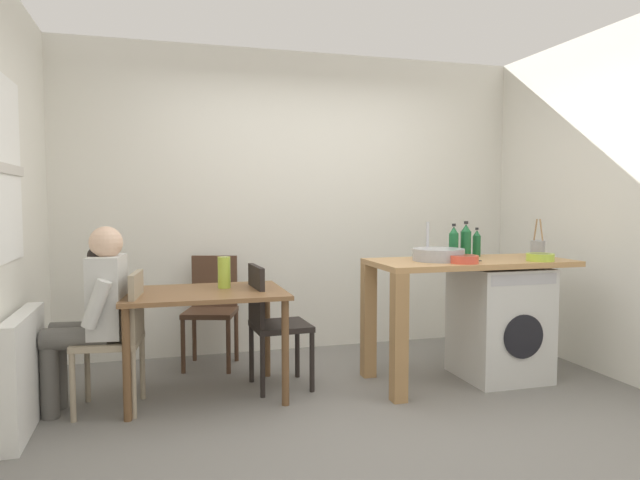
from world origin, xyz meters
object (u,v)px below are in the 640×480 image
at_px(chair_opposite, 271,319).
at_px(seated_person, 94,308).
at_px(colander, 540,257).
at_px(vase, 224,272).
at_px(chair_person_seat, 120,333).
at_px(chair_spare_by_wall, 212,304).
at_px(bottle_squat_brown, 466,241).
at_px(dining_table, 204,305).
at_px(utensil_crock, 538,248).
at_px(bottle_tall_green, 454,242).
at_px(mixing_bowl, 464,259).
at_px(bottle_clear_small, 477,243).
at_px(washing_machine, 499,322).

bearing_deg(chair_opposite, seated_person, -86.80).
xyz_separation_m(colander, vase, (-2.25, 0.50, -0.10)).
height_order(chair_person_seat, seated_person, seated_person).
distance_m(chair_spare_by_wall, bottle_squat_brown, 2.12).
relative_size(dining_table, utensil_crock, 3.67).
distance_m(chair_opposite, bottle_squat_brown, 1.63).
xyz_separation_m(chair_spare_by_wall, colander, (2.28, -1.17, 0.44)).
xyz_separation_m(chair_spare_by_wall, bottle_tall_green, (1.78, -0.80, 0.53)).
distance_m(dining_table, chair_person_seat, 0.57).
xyz_separation_m(chair_spare_by_wall, mixing_bowl, (1.66, -1.15, 0.44)).
xyz_separation_m(chair_person_seat, bottle_tall_green, (2.45, 0.08, 0.53)).
relative_size(bottle_squat_brown, vase, 1.27).
bearing_deg(dining_table, bottle_clear_small, 0.92).
xyz_separation_m(bottle_squat_brown, mixing_bowl, (-0.23, -0.37, -0.10)).
distance_m(chair_spare_by_wall, vase, 0.75).
relative_size(washing_machine, vase, 3.85).
bearing_deg(mixing_bowl, chair_opposite, 161.90).
relative_size(seated_person, colander, 6.00).
bearing_deg(bottle_clear_small, chair_person_seat, -176.94).
relative_size(chair_person_seat, seated_person, 0.75).
bearing_deg(washing_machine, bottle_clear_small, 109.12).
bearing_deg(vase, mixing_bowl, -16.43).
bearing_deg(bottle_squat_brown, chair_person_seat, -177.91).
bearing_deg(chair_spare_by_wall, utensil_crock, 177.32).
relative_size(dining_table, vase, 4.92).
distance_m(utensil_crock, vase, 2.45).
height_order(washing_machine, colander, colander).
height_order(chair_opposite, colander, colander).
relative_size(utensil_crock, colander, 1.50).
bearing_deg(seated_person, colander, -88.56).
bearing_deg(seated_person, vase, -70.34).
bearing_deg(dining_table, mixing_bowl, -12.09).
height_order(dining_table, colander, colander).
bearing_deg(chair_opposite, utensil_crock, 81.84).
relative_size(washing_machine, utensil_crock, 2.87).
distance_m(chair_opposite, seated_person, 1.20).
distance_m(dining_table, colander, 2.46).
height_order(chair_person_seat, bottle_squat_brown, bottle_squat_brown).
bearing_deg(washing_machine, utensil_crock, 8.10).
relative_size(seated_person, vase, 5.37).
relative_size(washing_machine, bottle_squat_brown, 3.03).
distance_m(bottle_tall_green, mixing_bowl, 0.38).
relative_size(chair_spare_by_wall, vase, 4.03).
bearing_deg(washing_machine, seated_person, 178.12).
distance_m(washing_machine, vase, 2.13).
relative_size(bottle_tall_green, bottle_clear_small, 1.16).
height_order(chair_person_seat, mixing_bowl, mixing_bowl).
xyz_separation_m(seated_person, bottle_clear_small, (2.85, 0.12, 0.35)).
height_order(bottle_squat_brown, bottle_clear_small, bottle_squat_brown).
relative_size(chair_spare_by_wall, bottle_squat_brown, 3.17).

